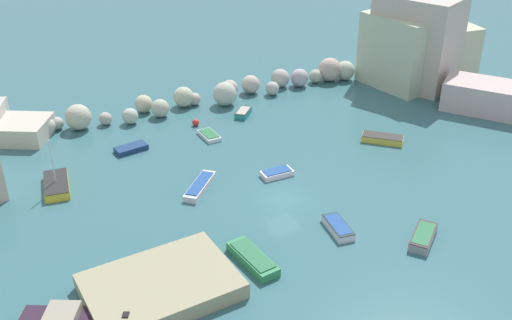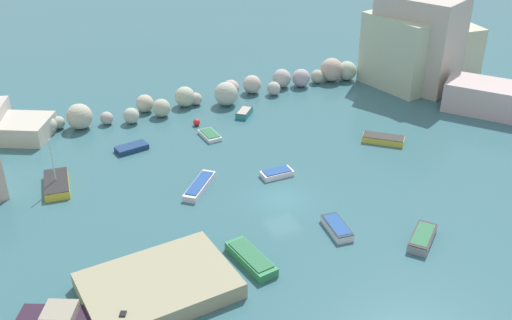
{
  "view_description": "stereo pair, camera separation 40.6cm",
  "coord_description": "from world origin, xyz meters",
  "px_view_note": "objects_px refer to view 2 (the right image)",
  "views": [
    {
      "loc": [
        -18.56,
        -34.97,
        25.01
      ],
      "look_at": [
        0.0,
        5.08,
        1.0
      ],
      "focal_mm": 41.7,
      "sensor_mm": 36.0,
      "label": 1
    },
    {
      "loc": [
        -18.19,
        -35.14,
        25.01
      ],
      "look_at": [
        0.0,
        5.08,
        1.0
      ],
      "focal_mm": 41.7,
      "sensor_mm": 36.0,
      "label": 2
    }
  ],
  "objects_px": {
    "moored_boat_6": "(200,186)",
    "moored_boat_5": "(383,139)",
    "moored_boat_2": "(277,173)",
    "moored_boat_7": "(251,259)",
    "moored_boat_9": "(210,135)",
    "channel_buoy": "(197,122)",
    "moored_boat_4": "(422,238)",
    "moored_boat_8": "(244,113)",
    "moored_boat_10": "(132,148)",
    "moored_boat_3": "(57,184)",
    "stone_dock": "(159,286)",
    "moored_boat_0": "(337,228)"
  },
  "relations": [
    {
      "from": "moored_boat_3",
      "to": "moored_boat_5",
      "type": "bearing_deg",
      "value": -91.79
    },
    {
      "from": "moored_boat_0",
      "to": "moored_boat_6",
      "type": "distance_m",
      "value": 11.95
    },
    {
      "from": "moored_boat_4",
      "to": "moored_boat_8",
      "type": "distance_m",
      "value": 25.13
    },
    {
      "from": "moored_boat_4",
      "to": "moored_boat_7",
      "type": "height_order",
      "value": "moored_boat_7"
    },
    {
      "from": "channel_buoy",
      "to": "moored_boat_9",
      "type": "height_order",
      "value": "channel_buoy"
    },
    {
      "from": "moored_boat_4",
      "to": "moored_boat_7",
      "type": "xyz_separation_m",
      "value": [
        -11.9,
        2.81,
        -0.02
      ]
    },
    {
      "from": "stone_dock",
      "to": "moored_boat_9",
      "type": "relative_size",
      "value": 3.33
    },
    {
      "from": "moored_boat_8",
      "to": "moored_boat_0",
      "type": "bearing_deg",
      "value": 36.09
    },
    {
      "from": "stone_dock",
      "to": "moored_boat_3",
      "type": "height_order",
      "value": "moored_boat_3"
    },
    {
      "from": "moored_boat_0",
      "to": "moored_boat_9",
      "type": "distance_m",
      "value": 18.4
    },
    {
      "from": "moored_boat_7",
      "to": "moored_boat_2",
      "type": "bearing_deg",
      "value": 136.53
    },
    {
      "from": "moored_boat_5",
      "to": "moored_boat_7",
      "type": "height_order",
      "value": "moored_boat_7"
    },
    {
      "from": "moored_boat_9",
      "to": "moored_boat_10",
      "type": "relative_size",
      "value": 0.89
    },
    {
      "from": "moored_boat_6",
      "to": "stone_dock",
      "type": "bearing_deg",
      "value": -169.61
    },
    {
      "from": "moored_boat_5",
      "to": "moored_boat_6",
      "type": "relative_size",
      "value": 0.93
    },
    {
      "from": "moored_boat_4",
      "to": "moored_boat_8",
      "type": "bearing_deg",
      "value": 57.62
    },
    {
      "from": "channel_buoy",
      "to": "moored_boat_10",
      "type": "xyz_separation_m",
      "value": [
        -7.12,
        -2.56,
        -0.11
      ]
    },
    {
      "from": "stone_dock",
      "to": "moored_boat_6",
      "type": "xyz_separation_m",
      "value": [
        6.5,
        10.75,
        -0.26
      ]
    },
    {
      "from": "moored_boat_2",
      "to": "moored_boat_5",
      "type": "xyz_separation_m",
      "value": [
        11.81,
        1.58,
        0.06
      ]
    },
    {
      "from": "moored_boat_3",
      "to": "moored_boat_8",
      "type": "xyz_separation_m",
      "value": [
        19.49,
        6.82,
        -0.05
      ]
    },
    {
      "from": "moored_boat_5",
      "to": "moored_boat_10",
      "type": "relative_size",
      "value": 1.24
    },
    {
      "from": "channel_buoy",
      "to": "moored_boat_7",
      "type": "xyz_separation_m",
      "value": [
        -3.85,
        -21.91,
        -0.0
      ]
    },
    {
      "from": "moored_boat_0",
      "to": "moored_boat_8",
      "type": "xyz_separation_m",
      "value": [
        1.95,
        21.39,
        0.0
      ]
    },
    {
      "from": "moored_boat_9",
      "to": "moored_boat_0",
      "type": "bearing_deg",
      "value": -174.85
    },
    {
      "from": "moored_boat_2",
      "to": "moored_boat_7",
      "type": "bearing_deg",
      "value": 54.97
    },
    {
      "from": "moored_boat_6",
      "to": "moored_boat_10",
      "type": "height_order",
      "value": "moored_boat_6"
    },
    {
      "from": "moored_boat_7",
      "to": "moored_boat_9",
      "type": "height_order",
      "value": "moored_boat_7"
    },
    {
      "from": "moored_boat_2",
      "to": "moored_boat_6",
      "type": "bearing_deg",
      "value": -6.66
    },
    {
      "from": "moored_boat_3",
      "to": "moored_boat_9",
      "type": "xyz_separation_m",
      "value": [
        14.54,
        3.58,
        -0.15
      ]
    },
    {
      "from": "moored_boat_3",
      "to": "moored_boat_4",
      "type": "distance_m",
      "value": 28.76
    },
    {
      "from": "moored_boat_9",
      "to": "moored_boat_7",
      "type": "bearing_deg",
      "value": 163.45
    },
    {
      "from": "moored_boat_2",
      "to": "moored_boat_10",
      "type": "xyz_separation_m",
      "value": [
        -9.95,
        9.65,
        -0.02
      ]
    },
    {
      "from": "moored_boat_2",
      "to": "moored_boat_3",
      "type": "height_order",
      "value": "moored_boat_3"
    },
    {
      "from": "moored_boat_9",
      "to": "moored_boat_6",
      "type": "bearing_deg",
      "value": 150.29
    },
    {
      "from": "moored_boat_0",
      "to": "moored_boat_9",
      "type": "relative_size",
      "value": 1.18
    },
    {
      "from": "channel_buoy",
      "to": "moored_boat_4",
      "type": "bearing_deg",
      "value": -71.97
    },
    {
      "from": "stone_dock",
      "to": "moored_boat_3",
      "type": "relative_size",
      "value": 2.06
    },
    {
      "from": "moored_boat_4",
      "to": "moored_boat_10",
      "type": "bearing_deg",
      "value": 85.56
    },
    {
      "from": "moored_boat_8",
      "to": "moored_boat_2",
      "type": "bearing_deg",
      "value": 30.41
    },
    {
      "from": "stone_dock",
      "to": "moored_boat_2",
      "type": "distance_m",
      "value": 16.5
    },
    {
      "from": "moored_boat_6",
      "to": "moored_boat_9",
      "type": "bearing_deg",
      "value": 16.08
    },
    {
      "from": "moored_boat_9",
      "to": "stone_dock",
      "type": "bearing_deg",
      "value": 147.04
    },
    {
      "from": "moored_boat_0",
      "to": "moored_boat_2",
      "type": "height_order",
      "value": "moored_boat_0"
    },
    {
      "from": "moored_boat_9",
      "to": "channel_buoy",
      "type": "bearing_deg",
      "value": 0.99
    },
    {
      "from": "channel_buoy",
      "to": "moored_boat_4",
      "type": "height_order",
      "value": "moored_boat_4"
    },
    {
      "from": "moored_boat_6",
      "to": "moored_boat_5",
      "type": "bearing_deg",
      "value": -45.78
    },
    {
      "from": "moored_boat_2",
      "to": "moored_boat_9",
      "type": "height_order",
      "value": "moored_boat_2"
    },
    {
      "from": "moored_boat_7",
      "to": "moored_boat_0",
      "type": "bearing_deg",
      "value": 87.25
    },
    {
      "from": "stone_dock",
      "to": "moored_boat_5",
      "type": "bearing_deg",
      "value": 24.99
    },
    {
      "from": "moored_boat_2",
      "to": "moored_boat_6",
      "type": "distance_m",
      "value": 6.64
    }
  ]
}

